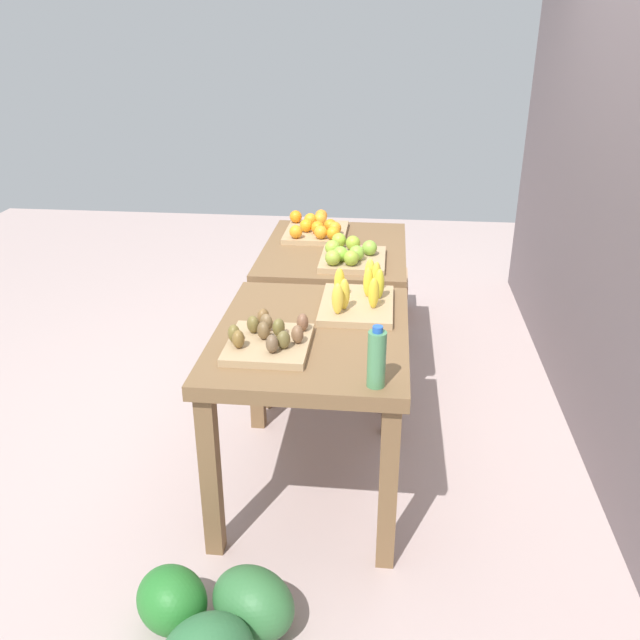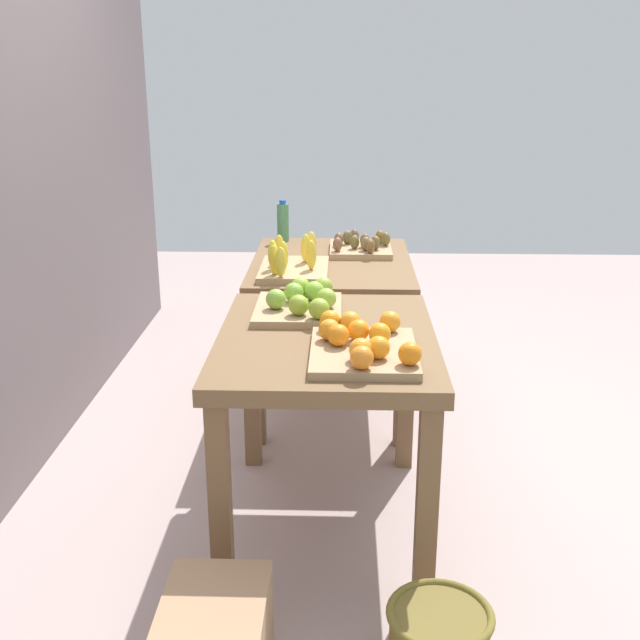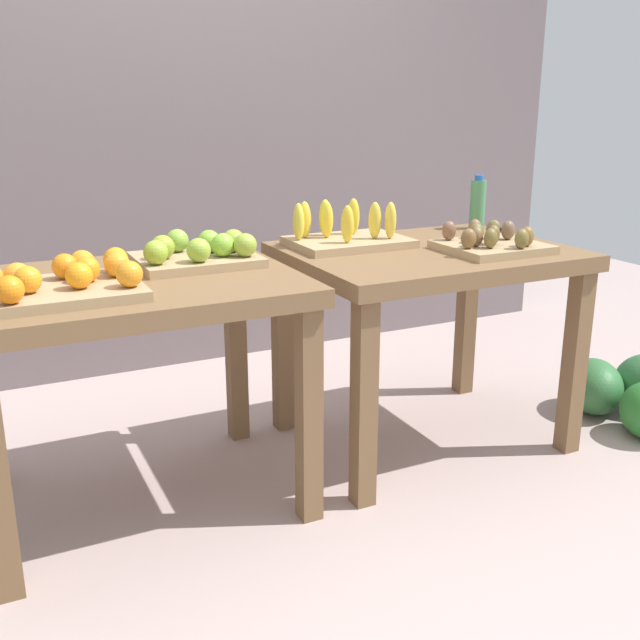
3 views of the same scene
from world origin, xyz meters
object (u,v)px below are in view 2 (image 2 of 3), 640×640
at_px(apple_bin, 302,303).
at_px(kiwi_bin, 361,246).
at_px(watermelon_pile, 369,326).
at_px(water_bottle, 283,222).
at_px(display_table_right, 332,283).
at_px(orange_bin, 363,344).
at_px(banana_crate, 293,264).
at_px(display_table_left, 327,364).

relative_size(apple_bin, kiwi_bin, 1.11).
relative_size(kiwi_bin, watermelon_pile, 0.55).
relative_size(apple_bin, water_bottle, 1.74).
bearing_deg(water_bottle, display_table_right, -147.56).
height_order(orange_bin, banana_crate, banana_crate).
relative_size(apple_bin, watermelon_pile, 0.61).
height_order(kiwi_bin, water_bottle, water_bottle).
distance_m(display_table_left, banana_crate, 0.90).
bearing_deg(kiwi_bin, apple_bin, 166.35).
relative_size(orange_bin, watermelon_pile, 0.70).
distance_m(orange_bin, kiwi_bin, 1.51).
height_order(orange_bin, watermelon_pile, orange_bin).
bearing_deg(watermelon_pile, banana_crate, 160.98).
bearing_deg(orange_bin, water_bottle, 12.90).
bearing_deg(water_bottle, banana_crate, -171.97).
distance_m(water_bottle, watermelon_pile, 1.04).
distance_m(display_table_right, kiwi_bin, 0.28).
distance_m(banana_crate, water_bottle, 0.71).
relative_size(display_table_right, watermelon_pile, 1.58).
relative_size(orange_bin, banana_crate, 1.05).
height_order(display_table_left, kiwi_bin, kiwi_bin).
distance_m(apple_bin, watermelon_pile, 1.95).
bearing_deg(orange_bin, banana_crate, 15.96).
xyz_separation_m(orange_bin, banana_crate, (1.07, 0.31, 0.00)).
relative_size(display_table_right, apple_bin, 2.60).
xyz_separation_m(display_table_left, water_bottle, (1.56, 0.28, 0.22)).
xyz_separation_m(apple_bin, kiwi_bin, (1.04, -0.25, -0.01)).
relative_size(display_table_left, kiwi_bin, 2.89).
xyz_separation_m(display_table_right, watermelon_pile, (0.92, -0.23, -0.55)).
bearing_deg(watermelon_pile, orange_bin, 177.46).
bearing_deg(banana_crate, apple_bin, -172.72).
distance_m(apple_bin, water_bottle, 1.32).
height_order(apple_bin, banana_crate, banana_crate).
distance_m(kiwi_bin, watermelon_pile, 1.03).
bearing_deg(banana_crate, orange_bin, -164.04).
xyz_separation_m(display_table_right, banana_crate, (-0.26, 0.18, 0.16)).
bearing_deg(orange_bin, watermelon_pile, -2.54).
bearing_deg(water_bottle, display_table_left, -169.88).
bearing_deg(kiwi_bin, orange_bin, 179.14).
bearing_deg(orange_bin, apple_bin, 26.17).
bearing_deg(kiwi_bin, display_table_left, 173.39).
height_order(display_table_right, orange_bin, orange_bin).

